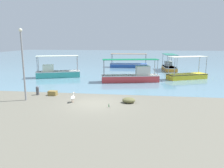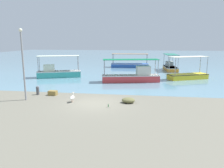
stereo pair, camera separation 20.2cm
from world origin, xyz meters
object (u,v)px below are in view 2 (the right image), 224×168
object	(u,v)px
fishing_boat_near_left	(58,72)
fishing_boat_center	(170,67)
cargo_crate	(53,93)
net_pile	(128,100)
fishing_boat_far_left	(133,76)
glass_bottle	(108,106)
mooring_bollard	(38,90)
lamp_post	(23,61)
fishing_boat_far_right	(130,64)
pelican	(72,98)
fishing_boat_near_right	(188,75)

from	to	relation	value
fishing_boat_near_left	fishing_boat_center	size ratio (longest dim) A/B	1.13
cargo_crate	net_pile	bearing A→B (deg)	-12.02
fishing_boat_near_left	fishing_boat_far_left	distance (m)	10.18
fishing_boat_near_left	net_pile	size ratio (longest dim) A/B	5.67
net_pile	fishing_boat_far_left	bearing A→B (deg)	90.87
glass_bottle	fishing_boat_far_left	bearing A→B (deg)	83.13
mooring_bollard	glass_bottle	world-z (taller)	mooring_bollard
fishing_boat_near_left	mooring_bollard	size ratio (longest dim) A/B	7.40
fishing_boat_far_left	mooring_bollard	bearing A→B (deg)	-137.21
mooring_bollard	cargo_crate	xyz separation A→B (m)	(1.40, 0.04, -0.22)
lamp_post	fishing_boat_far_right	bearing A→B (deg)	73.31
fishing_boat_center	lamp_post	bearing A→B (deg)	-124.26
fishing_boat_far_right	fishing_boat_far_left	bearing A→B (deg)	-85.04
fishing_boat_far_right	fishing_boat_center	size ratio (longest dim) A/B	1.30
fishing_boat_center	cargo_crate	bearing A→B (deg)	-123.63
fishing_boat_near_left	fishing_boat_far_right	bearing A→B (deg)	54.50
lamp_post	pelican	bearing A→B (deg)	-1.57
fishing_boat_far_left	fishing_boat_near_right	bearing A→B (deg)	22.41
fishing_boat_near_right	glass_bottle	xyz separation A→B (m)	(-8.06, -13.13, -0.43)
fishing_boat_near_left	pelican	world-z (taller)	fishing_boat_near_left
fishing_boat_near_left	pelican	xyz separation A→B (m)	(5.74, -11.31, -0.30)
pelican	cargo_crate	world-z (taller)	pelican
net_pile	glass_bottle	world-z (taller)	net_pile
fishing_boat_near_left	fishing_boat_near_right	distance (m)	16.85
lamp_post	cargo_crate	distance (m)	3.86
fishing_boat_far_left	glass_bottle	distance (m)	10.41
fishing_boat_near_left	cargo_crate	size ratio (longest dim) A/B	7.96
cargo_crate	glass_bottle	size ratio (longest dim) A/B	2.73
glass_bottle	cargo_crate	bearing A→B (deg)	152.83
cargo_crate	lamp_post	bearing A→B (deg)	-130.09
fishing_boat_far_left	lamp_post	bearing A→B (deg)	-131.58
pelican	cargo_crate	bearing A→B (deg)	141.77
fishing_boat_near_right	lamp_post	distance (m)	19.56
fishing_boat_center	lamp_post	xyz separation A→B (m)	(-13.85, -20.34, 2.66)
fishing_boat_far_left	net_pile	world-z (taller)	fishing_boat_far_left
fishing_boat_near_right	cargo_crate	bearing A→B (deg)	-142.75
fishing_boat_far_right	lamp_post	distance (m)	24.69
fishing_boat_center	mooring_bollard	world-z (taller)	fishing_boat_center
fishing_boat_near_left	fishing_boat_far_right	xyz separation A→B (m)	(8.78, 12.31, -0.16)
lamp_post	mooring_bollard	distance (m)	3.33
fishing_boat_far_right	fishing_boat_far_left	world-z (taller)	fishing_boat_far_left
fishing_boat_center	lamp_post	distance (m)	24.76
fishing_boat_far_right	glass_bottle	distance (m)	24.50
fishing_boat_near_right	fishing_boat_far_right	bearing A→B (deg)	125.30
fishing_boat_far_right	mooring_bollard	size ratio (longest dim) A/B	8.51
fishing_boat_near_left	cargo_crate	bearing A→B (deg)	-70.75
fishing_boat_near_right	fishing_boat_near_left	bearing A→B (deg)	-176.81
fishing_boat_near_right	mooring_bollard	xyz separation A→B (m)	(-14.96, -10.34, -0.11)
fishing_boat_near_right	net_pile	distance (m)	13.54
mooring_bollard	fishing_boat_far_left	bearing A→B (deg)	42.79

